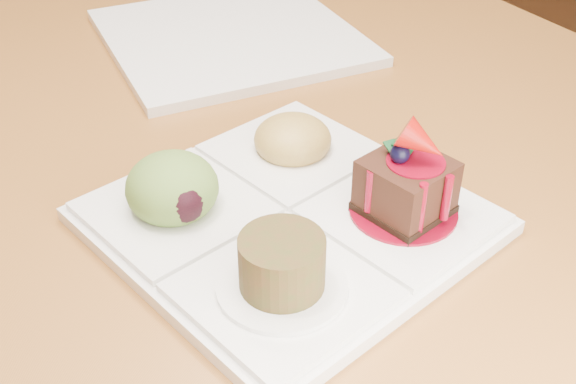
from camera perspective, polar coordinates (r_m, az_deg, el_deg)
ground at (r=1.51m, az=-10.92°, el=-13.26°), size 6.00×6.00×0.00m
dining_table at (r=1.10m, az=-14.93°, el=11.03°), size 1.00×1.80×0.75m
sampler_plate at (r=0.58m, az=-0.43°, el=-1.01°), size 0.32×0.32×0.10m
second_plate at (r=0.91m, az=-4.57°, el=12.13°), size 0.32×0.32×0.01m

